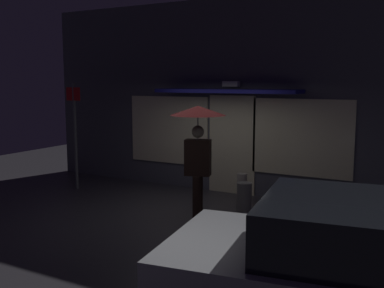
% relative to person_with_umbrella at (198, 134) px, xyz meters
% --- Properties ---
extents(ground_plane, '(18.00, 18.00, 0.00)m').
position_rel_person_with_umbrella_xyz_m(ground_plane, '(-0.24, -0.11, -1.56)').
color(ground_plane, '#38353A').
extents(building_facade, '(10.01, 1.00, 4.32)m').
position_rel_person_with_umbrella_xyz_m(building_facade, '(-0.24, 2.23, 0.57)').
color(building_facade, '#4C4C56').
rests_on(building_facade, ground).
extents(person_with_umbrella, '(1.00, 1.00, 2.07)m').
position_rel_person_with_umbrella_xyz_m(person_with_umbrella, '(0.00, 0.00, 0.00)').
color(person_with_umbrella, black).
rests_on(person_with_umbrella, ground).
extents(street_sign_post, '(0.40, 0.07, 2.47)m').
position_rel_person_with_umbrella_xyz_m(street_sign_post, '(-3.58, 0.68, -0.17)').
color(street_sign_post, '#595B60').
rests_on(street_sign_post, ground).
extents(sidewalk_bollard, '(0.29, 0.29, 0.55)m').
position_rel_person_with_umbrella_xyz_m(sidewalk_bollard, '(0.55, 0.91, -1.29)').
color(sidewalk_bollard, slate).
rests_on(sidewalk_bollard, ground).
extents(sidewalk_bollard_2, '(0.20, 0.20, 0.60)m').
position_rel_person_with_umbrella_xyz_m(sidewalk_bollard_2, '(0.26, 1.47, -1.26)').
color(sidewalk_bollard_2, '#B2A899').
rests_on(sidewalk_bollard_2, ground).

